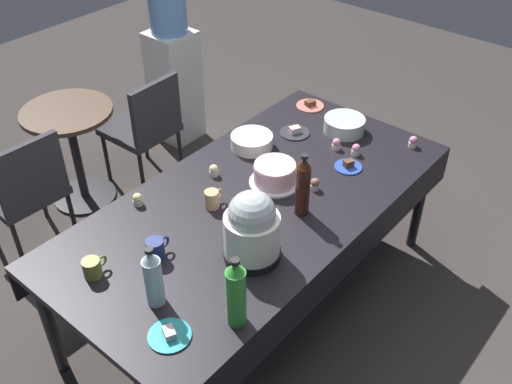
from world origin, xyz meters
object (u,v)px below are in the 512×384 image
(coffee_mug_tan, at_px, (212,199))
(water_cooler, at_px, (173,70))
(dessert_plate_coral, at_px, (310,105))
(dessert_plate_teal, at_px, (169,335))
(soda_bottle_lime_soda, at_px, (236,293))
(soda_bottle_cola, at_px, (303,186))
(dessert_plate_cobalt, at_px, (348,166))
(cupcake_vanilla, at_px, (356,150))
(potluck_table, at_px, (256,209))
(slow_cooker, at_px, (252,229))
(coffee_mug_navy, at_px, (156,249))
(cupcake_cocoa, at_px, (336,144))
(maroon_chair_left, at_px, (26,187))
(frosted_layer_cake, at_px, (275,174))
(coffee_mug_olive, at_px, (93,268))
(soda_bottle_water, at_px, (153,278))
(cupcake_mint, at_px, (315,184))
(cupcake_berry, at_px, (413,142))
(glass_salad_bowl, at_px, (344,125))
(round_cafe_table, at_px, (73,139))
(dessert_plate_charcoal, at_px, (295,132))
(cupcake_rose, at_px, (138,199))
(cupcake_lemon, at_px, (214,171))
(ceramic_snack_bowl, at_px, (252,141))
(maroon_chair_right, at_px, (146,124))

(coffee_mug_tan, xyz_separation_m, water_cooler, (1.16, 1.54, -0.21))
(dessert_plate_coral, relative_size, water_cooler, 0.14)
(dessert_plate_teal, xyz_separation_m, soda_bottle_lime_soda, (0.23, -0.15, 0.15))
(soda_bottle_lime_soda, xyz_separation_m, soda_bottle_cola, (0.72, 0.21, -0.00))
(dessert_plate_cobalt, xyz_separation_m, cupcake_vanilla, (0.14, 0.04, 0.02))
(potluck_table, bearing_deg, dessert_plate_cobalt, -20.59)
(slow_cooker, height_order, coffee_mug_navy, slow_cooker)
(cupcake_cocoa, height_order, maroon_chair_left, maroon_chair_left)
(frosted_layer_cake, bearing_deg, maroon_chair_left, 118.55)
(coffee_mug_olive, bearing_deg, potluck_table, -13.10)
(dessert_plate_coral, relative_size, cupcake_cocoa, 2.65)
(dessert_plate_coral, bearing_deg, soda_bottle_water, -164.72)
(cupcake_mint, xyz_separation_m, maroon_chair_left, (-0.82, 1.53, -0.29))
(cupcake_berry, bearing_deg, dessert_plate_cobalt, 158.04)
(glass_salad_bowl, xyz_separation_m, dessert_plate_cobalt, (-0.30, -0.23, -0.03))
(frosted_layer_cake, distance_m, coffee_mug_tan, 0.37)
(cupcake_berry, xyz_separation_m, soda_bottle_cola, (-0.90, 0.14, 0.13))
(frosted_layer_cake, distance_m, dessert_plate_teal, 1.11)
(round_cafe_table, xyz_separation_m, water_cooler, (1.03, 0.09, 0.09))
(soda_bottle_water, bearing_deg, slow_cooker, -15.82)
(cupcake_berry, distance_m, soda_bottle_cola, 0.92)
(dessert_plate_charcoal, bearing_deg, cupcake_rose, 169.46)
(potluck_table, bearing_deg, cupcake_vanilla, -13.68)
(dessert_plate_coral, bearing_deg, cupcake_lemon, -177.19)
(ceramic_snack_bowl, distance_m, maroon_chair_left, 1.40)
(soda_bottle_cola, relative_size, maroon_chair_left, 0.40)
(round_cafe_table, bearing_deg, maroon_chair_right, -26.44)
(potluck_table, relative_size, cupcake_cocoa, 32.59)
(cupcake_lemon, distance_m, coffee_mug_tan, 0.27)
(cupcake_mint, distance_m, cupcake_lemon, 0.55)
(slow_cooker, bearing_deg, maroon_chair_left, 97.90)
(coffee_mug_navy, height_order, maroon_chair_right, same)
(cupcake_mint, bearing_deg, maroon_chair_left, 118.21)
(cupcake_cocoa, relative_size, soda_bottle_cola, 0.20)
(cupcake_lemon, distance_m, soda_bottle_lime_soda, 1.02)
(potluck_table, bearing_deg, soda_bottle_lime_soda, -145.52)
(glass_salad_bowl, relative_size, dessert_plate_cobalt, 1.61)
(soda_bottle_lime_soda, bearing_deg, dessert_plate_cobalt, 11.48)
(potluck_table, distance_m, soda_bottle_lime_soda, 0.82)
(ceramic_snack_bowl, height_order, coffee_mug_tan, coffee_mug_tan)
(cupcake_lemon, bearing_deg, soda_bottle_lime_soda, -131.38)
(cupcake_berry, relative_size, cupcake_lemon, 1.00)
(dessert_plate_cobalt, distance_m, maroon_chair_right, 1.58)
(potluck_table, bearing_deg, coffee_mug_navy, 172.92)
(coffee_mug_olive, bearing_deg, dessert_plate_coral, 4.86)
(dessert_plate_coral, bearing_deg, dessert_plate_teal, -160.47)
(cupcake_lemon, relative_size, water_cooler, 0.05)
(soda_bottle_cola, bearing_deg, cupcake_rose, 125.92)
(ceramic_snack_bowl, bearing_deg, dessert_plate_charcoal, -19.61)
(dessert_plate_teal, xyz_separation_m, round_cafe_table, (0.84, 1.87, -0.26))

